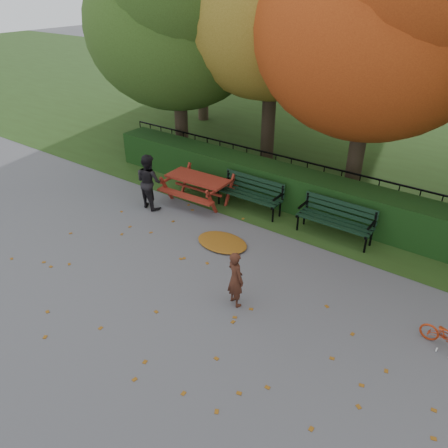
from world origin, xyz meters
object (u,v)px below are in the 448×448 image
Objects in this scene: bench_left at (251,191)px; tree_c at (391,8)px; tree_a at (179,12)px; picnic_table at (198,183)px; bench_right at (337,217)px; adult at (149,181)px; child at (236,279)px.

tree_c is at bearing 46.64° from bench_left.
bench_left is at bearing -25.76° from tree_a.
bench_right is at bearing 5.11° from picnic_table.
adult is (1.63, -3.36, -3.78)m from tree_a.
picnic_table is at bearing -159.46° from bench_left.
child reaches higher than bench_right.
tree_a is at bearing 133.63° from picnic_table.
tree_c reaches higher than adult.
bench_right is (6.29, -1.88, -4.00)m from tree_a.
tree_c reaches higher than tree_a.
bench_right is at bearing -75.47° from child.
tree_a is 0.94× the size of tree_c.
child is at bearing 162.62° from adult.
picnic_table is at bearing -18.70° from child.
tree_a is 8.78m from child.
bench_left is 3.92m from child.
tree_c is at bearing -69.43° from child.
bench_right reaches higher than picnic_table.
adult is (-0.87, -0.97, 0.17)m from picnic_table.
tree_c reaches higher than picnic_table.
child reaches higher than bench_left.
child is 0.77× the size of adult.
bench_left is at bearing -38.19° from child.
picnic_table is (-3.78, -0.52, 0.06)m from bench_right.
bench_left is 1.21× the size of adult.
tree_a is 6.50× the size of child.
adult reaches higher than bench_left.
bench_left is (3.89, -1.88, -4.00)m from tree_a.
picnic_table is (-1.38, -0.52, 0.06)m from bench_left.
tree_c is at bearing 35.63° from picnic_table.
tree_a is 4.17× the size of picnic_table.
tree_a is 5.25m from picnic_table.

